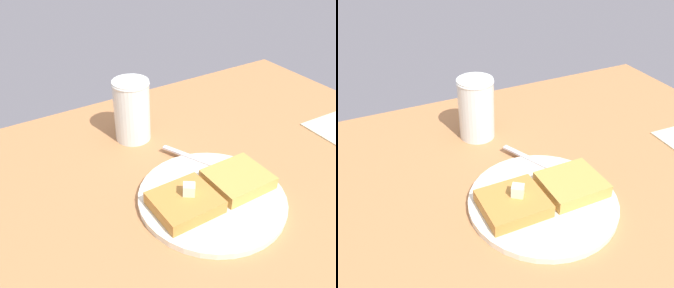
# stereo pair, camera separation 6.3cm
# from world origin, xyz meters

# --- Properties ---
(table_surface) EXTENTS (0.96, 0.96, 0.02)m
(table_surface) POSITION_xyz_m (0.00, 0.00, 0.01)
(table_surface) COLOR #B17646
(table_surface) RESTS_ON ground
(plate) EXTENTS (0.23, 0.23, 0.01)m
(plate) POSITION_xyz_m (-0.02, 0.08, 0.03)
(plate) COLOR silver
(plate) RESTS_ON table_surface
(toast_slice_left) EXTENTS (0.09, 0.08, 0.02)m
(toast_slice_left) POSITION_xyz_m (-0.07, 0.08, 0.04)
(toast_slice_left) COLOR #BB7F37
(toast_slice_left) RESTS_ON plate
(toast_slice_middle) EXTENTS (0.09, 0.08, 0.02)m
(toast_slice_middle) POSITION_xyz_m (0.03, 0.08, 0.04)
(toast_slice_middle) COLOR gold
(toast_slice_middle) RESTS_ON plate
(butter_pat_primary) EXTENTS (0.02, 0.02, 0.02)m
(butter_pat_primary) POSITION_xyz_m (-0.06, 0.08, 0.06)
(butter_pat_primary) COLOR #F4EFCA
(butter_pat_primary) RESTS_ON toast_slice_left
(fork) EXTENTS (0.08, 0.15, 0.00)m
(fork) POSITION_xyz_m (0.02, 0.15, 0.04)
(fork) COLOR silver
(fork) RESTS_ON plate
(syrup_jar) EXTENTS (0.07, 0.07, 0.12)m
(syrup_jar) POSITION_xyz_m (-0.04, 0.31, 0.08)
(syrup_jar) COLOR #391706
(syrup_jar) RESTS_ON table_surface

